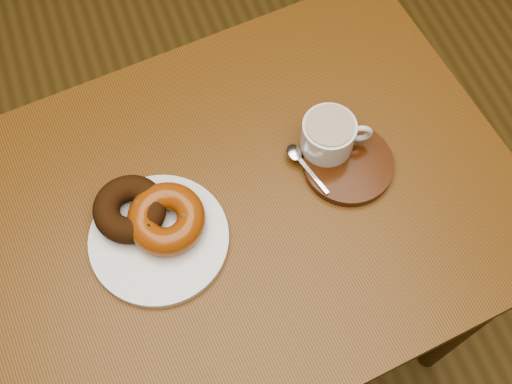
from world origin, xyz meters
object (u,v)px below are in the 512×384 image
object	(u,v)px
donut_plate	(159,239)
saucer	(348,164)
coffee_cup	(329,135)
cafe_table	(245,232)

from	to	relation	value
donut_plate	saucer	bearing A→B (deg)	3.39
saucer	coffee_cup	xyz separation A→B (m)	(-0.02, 0.04, 0.04)
donut_plate	saucer	world-z (taller)	saucer
cafe_table	saucer	bearing A→B (deg)	-5.29
cafe_table	donut_plate	size ratio (longest dim) A/B	4.33
coffee_cup	cafe_table	bearing A→B (deg)	-146.56
cafe_table	donut_plate	distance (m)	0.20
donut_plate	cafe_table	bearing A→B (deg)	7.10
cafe_table	coffee_cup	xyz separation A→B (m)	(0.16, 0.04, 0.17)
donut_plate	coffee_cup	xyz separation A→B (m)	(0.30, 0.06, 0.04)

